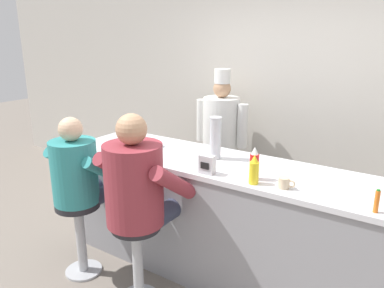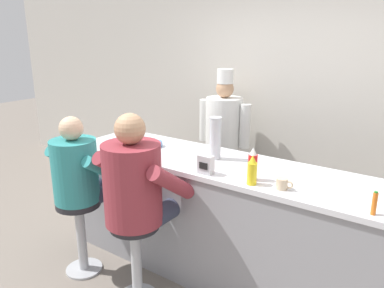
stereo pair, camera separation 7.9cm
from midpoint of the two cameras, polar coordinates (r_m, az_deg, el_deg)
name	(u,v)px [view 1 (the left image)]	position (r m, az deg, el deg)	size (l,w,h in m)	color
wall_back	(299,100)	(4.29, 15.48, 6.53)	(10.00, 0.06, 2.70)	beige
diner_counter	(234,223)	(3.23, 5.64, -11.86)	(3.09, 0.73, 1.03)	gray
ketchup_bottle_red	(254,164)	(2.71, 8.63, -3.08)	(0.07, 0.07, 0.24)	red
mustard_bottle_yellow	(254,170)	(2.63, 8.59, -4.01)	(0.07, 0.07, 0.21)	yellow
hot_sauce_bottle_orange	(377,201)	(2.44, 25.50, -7.89)	(0.03, 0.03, 0.15)	orange
breakfast_plate	(122,149)	(3.43, -11.32, -0.72)	(0.27, 0.27, 0.05)	white
cereal_bowl	(154,144)	(3.50, -6.50, -0.04)	(0.14, 0.14, 0.05)	#4C7FB7
coffee_mug_tan	(285,183)	(2.62, 13.08, -5.80)	(0.12, 0.08, 0.08)	beige
cup_stack_steel	(215,138)	(3.11, 2.85, 0.93)	(0.10, 0.10, 0.36)	#B7BABF
napkin_dispenser_chrome	(207,164)	(2.80, 1.51, -3.15)	(0.12, 0.07, 0.14)	silver
diner_seated_teal	(78,178)	(3.29, -17.62, -4.94)	(0.57, 0.57, 1.41)	#B2B5BA
diner_seated_maroon	(138,189)	(2.82, -9.07, -6.83)	(0.66, 0.65, 1.52)	#B2B5BA
cook_in_whites_near	(221,135)	(4.35, 3.93, 1.41)	(0.65, 0.42, 1.67)	#232328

